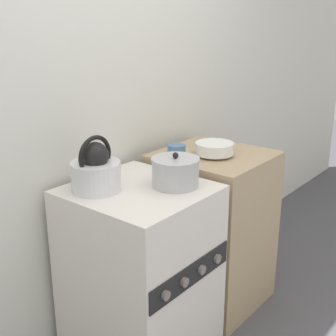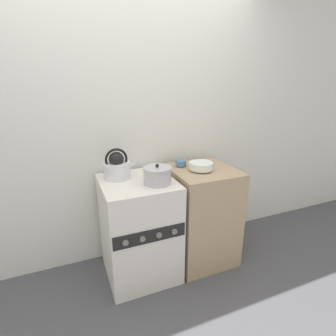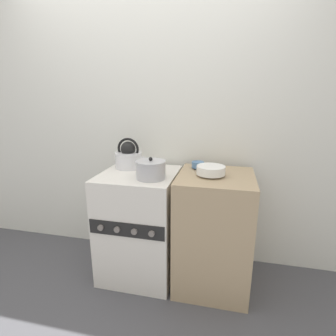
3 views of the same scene
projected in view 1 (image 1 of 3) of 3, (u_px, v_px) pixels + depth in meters
The scene contains 7 objects.
wall_back at pixel (80, 101), 2.26m from camera, with size 7.00×0.06×2.50m.
stove at pixel (140, 273), 2.29m from camera, with size 0.60×0.63×0.89m.
counter at pixel (212, 229), 2.73m from camera, with size 0.56×0.58×0.92m.
kettle at pixel (96, 170), 2.10m from camera, with size 0.28×0.22×0.26m.
cooking_pot at pixel (175, 172), 2.16m from camera, with size 0.22×0.22×0.16m.
enamel_bowl at pixel (214, 148), 2.52m from camera, with size 0.21×0.21×0.07m.
small_ceramic_bowl at pixel (176, 149), 2.55m from camera, with size 0.10×0.10×0.06m.
Camera 1 is at (-1.48, -1.06, 1.66)m, focal length 50.00 mm.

